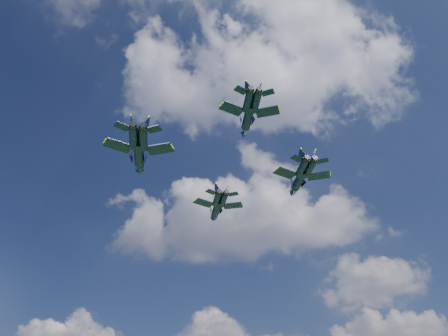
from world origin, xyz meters
The scene contains 4 objects.
jet_lead centered at (-1.85, 21.44, 54.70)m, with size 11.06×15.35×3.64m.
jet_left centered at (-12.65, -1.56, 55.38)m, with size 13.06×17.94×4.23m.
jet_right centered at (18.00, 13.59, 55.06)m, with size 11.82×16.28×3.84m.
jet_slot centered at (10.55, -9.81, 53.97)m, with size 10.07×13.76×3.24m.
Camera 1 is at (17.97, -66.70, 3.26)m, focal length 35.00 mm.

